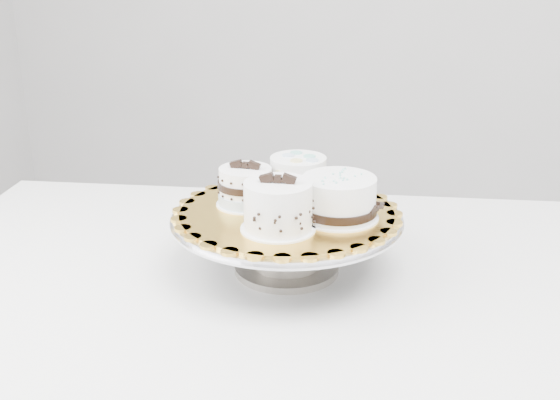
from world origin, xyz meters
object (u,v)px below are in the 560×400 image
(cake_banded, at_px, (246,188))
(cake_swirl, at_px, (278,207))
(cake_board, at_px, (287,212))
(cake_dots, at_px, (298,177))
(cake_stand, at_px, (287,232))
(cake_ribbon, at_px, (339,199))
(table, at_px, (270,313))

(cake_banded, bearing_deg, cake_swirl, -48.70)
(cake_board, distance_m, cake_dots, 0.08)
(cake_board, relative_size, cake_banded, 3.55)
(cake_stand, xyz_separation_m, cake_ribbon, (0.09, -0.01, 0.07))
(cake_dots, bearing_deg, cake_ribbon, -25.64)
(cake_stand, relative_size, cake_ribbon, 2.61)
(cake_stand, height_order, cake_banded, cake_banded)
(table, xyz_separation_m, cake_board, (0.02, 0.03, 0.18))
(cake_swirl, height_order, cake_dots, cake_swirl)
(cake_swirl, relative_size, cake_banded, 1.17)
(cake_banded, distance_m, cake_dots, 0.10)
(table, xyz_separation_m, cake_ribbon, (0.11, 0.03, 0.21))
(cake_banded, height_order, cake_ribbon, cake_banded)
(cake_dots, bearing_deg, table, -84.48)
(cake_stand, height_order, cake_board, cake_board)
(cake_banded, relative_size, cake_ribbon, 0.68)
(table, xyz_separation_m, cake_dots, (0.02, 0.11, 0.22))
(cake_dots, bearing_deg, cake_stand, -74.38)
(cake_board, height_order, cake_ribbon, cake_ribbon)
(cake_board, bearing_deg, cake_ribbon, -3.80)
(cake_stand, height_order, cake_ribbon, cake_ribbon)
(cake_stand, bearing_deg, cake_ribbon, -3.80)
(cake_stand, xyz_separation_m, cake_board, (0.00, 0.00, 0.04))
(table, relative_size, cake_ribbon, 9.51)
(table, xyz_separation_m, cake_stand, (0.02, 0.03, 0.14))
(cake_banded, distance_m, cake_ribbon, 0.17)
(cake_board, bearing_deg, table, -119.85)
(cake_stand, relative_size, cake_banded, 3.86)
(cake_swirl, height_order, cake_ribbon, cake_swirl)
(cake_ribbon, bearing_deg, cake_dots, 154.18)
(cake_board, xyz_separation_m, cake_swirl, (0.01, -0.08, 0.04))
(cake_swirl, bearing_deg, cake_board, 89.07)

